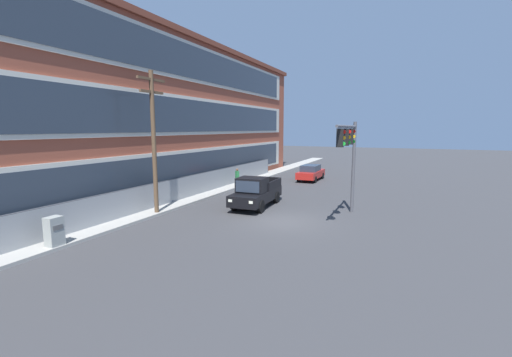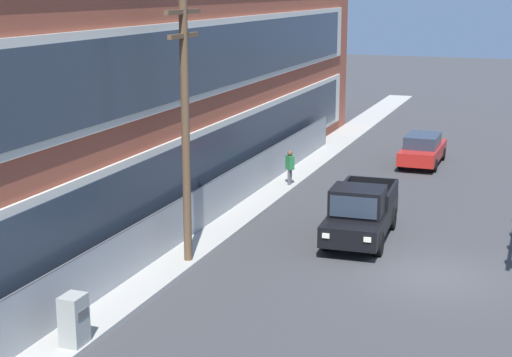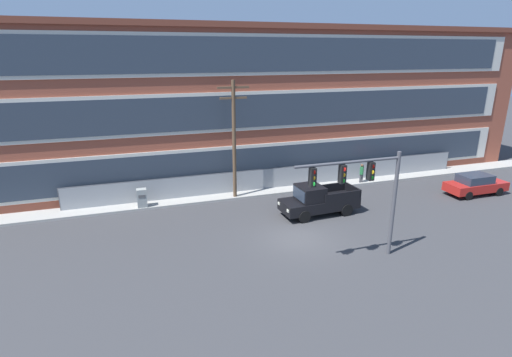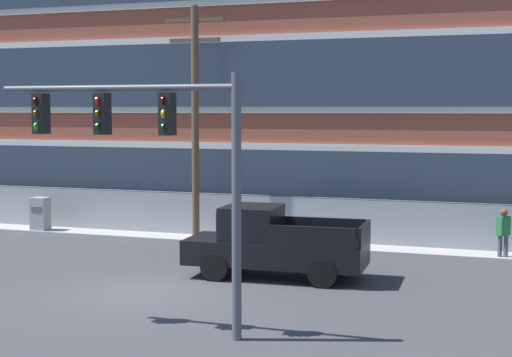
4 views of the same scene
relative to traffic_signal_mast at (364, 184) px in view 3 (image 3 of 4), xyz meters
name	(u,v)px [view 3 (image 3 of 4)]	position (x,y,z in m)	size (l,w,h in m)	color
ground_plane	(298,238)	(-1.95, 3.15, -4.08)	(160.00, 160.00, 0.00)	#38383A
sidewalk_building_side	(254,192)	(-1.95, 11.21, -4.00)	(80.00, 1.85, 0.16)	#9E9B93
brick_mill_building	(236,104)	(-1.82, 16.44, 2.03)	(50.25, 9.20, 12.18)	brown
chain_link_fence	(283,178)	(0.50, 11.58, -3.20)	(31.73, 0.06, 1.73)	gray
traffic_signal_mast	(364,184)	(0.00, 0.00, 0.00)	(5.68, 0.43, 5.56)	#4C4C51
pickup_truck_black	(318,201)	(0.70, 6.03, -3.12)	(5.26, 2.21, 2.05)	black
sedan_red	(475,184)	(13.63, 5.82, -3.28)	(4.61, 1.87, 1.56)	#AD1E19
utility_pole_near_corner	(234,136)	(-3.63, 10.62, 0.56)	(2.21, 0.26, 8.43)	brown
electrical_cabinet	(142,199)	(-10.14, 10.61, -3.36)	(0.64, 0.54, 1.43)	#939993
pedestrian_near_cabinet	(362,173)	(6.90, 10.61, -3.10)	(0.45, 0.46, 1.69)	#4C4C51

